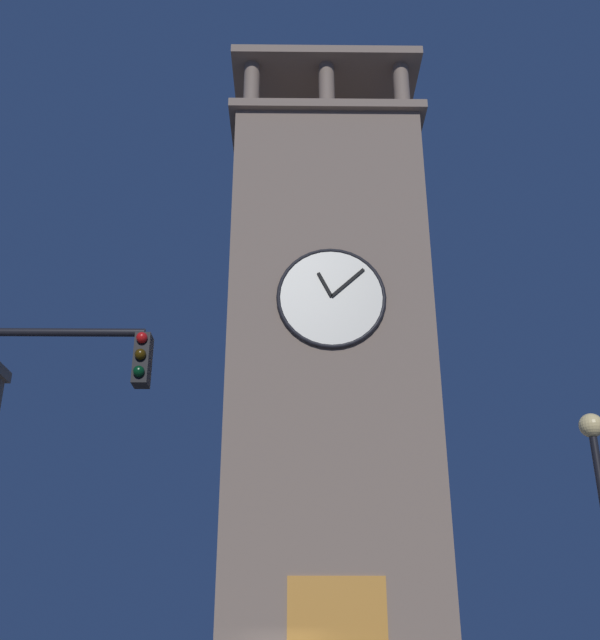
{
  "coord_description": "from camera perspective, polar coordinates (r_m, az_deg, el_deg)",
  "views": [
    {
      "loc": [
        -0.27,
        23.85,
        1.99
      ],
      "look_at": [
        -0.6,
        -5.87,
        14.88
      ],
      "focal_mm": 41.93,
      "sensor_mm": 36.0,
      "label": 1
    }
  ],
  "objects": [
    {
      "name": "clocktower",
      "position": [
        31.36,
        2.09,
        -4.9
      ],
      "size": [
        8.44,
        8.92,
        28.65
      ],
      "color": "gray",
      "rests_on": "ground_plane"
    }
  ]
}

